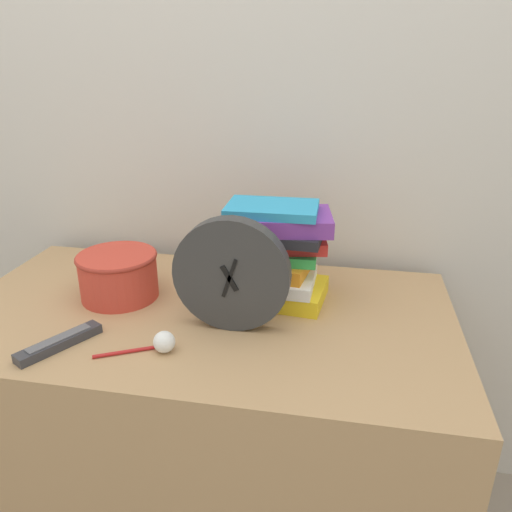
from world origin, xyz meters
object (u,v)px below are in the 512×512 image
desk_clock (231,275)px  book_stack (278,253)px  tv_remote (59,343)px  pen (129,351)px  basket (118,274)px  crumpled_paper_ball (164,342)px

desk_clock → book_stack: bearing=65.5°
tv_remote → pen: size_ratio=1.34×
basket → crumpled_paper_ball: basket is taller
book_stack → tv_remote: (-0.42, -0.32, -0.11)m
crumpled_paper_ball → desk_clock: bearing=46.8°
book_stack → tv_remote: bearing=-142.7°
basket → crumpled_paper_ball: size_ratio=4.37×
pen → crumpled_paper_ball: bearing=15.2°
desk_clock → book_stack: 0.19m
desk_clock → basket: size_ratio=1.30×
desk_clock → pen: (-0.19, -0.14, -0.13)m
desk_clock → book_stack: (0.08, 0.17, -0.01)m
book_stack → pen: (-0.27, -0.32, -0.12)m
desk_clock → crumpled_paper_ball: 0.20m
desk_clock → pen: size_ratio=1.94×
desk_clock → tv_remote: bearing=-156.4°
basket → book_stack: bearing=10.5°
basket → tv_remote: bearing=-95.7°
tv_remote → crumpled_paper_ball: bearing=6.4°
crumpled_paper_ball → basket: bearing=132.2°
desk_clock → tv_remote: size_ratio=1.44×
desk_clock → pen: 0.27m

